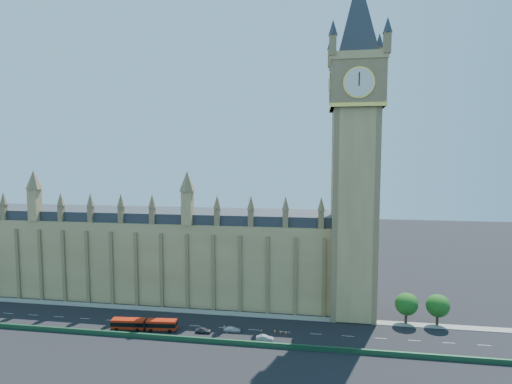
# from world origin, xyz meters

# --- Properties ---
(ground) EXTENTS (400.00, 400.00, 0.00)m
(ground) POSITION_xyz_m (0.00, 0.00, 0.00)
(ground) COLOR black
(ground) RESTS_ON ground
(palace_westminster) EXTENTS (120.00, 20.00, 28.00)m
(palace_westminster) POSITION_xyz_m (-25.00, 22.00, 13.86)
(palace_westminster) COLOR #A68350
(palace_westminster) RESTS_ON ground
(elizabeth_tower) EXTENTS (20.59, 20.59, 105.00)m
(elizabeth_tower) POSITION_xyz_m (38.00, 13.99, 54.56)
(elizabeth_tower) COLOR #A68350
(elizabeth_tower) RESTS_ON ground
(bridge_parapet) EXTENTS (160.00, 0.60, 1.20)m
(bridge_parapet) POSITION_xyz_m (0.00, -9.00, 0.60)
(bridge_parapet) COLOR #1E4C2D
(bridge_parapet) RESTS_ON ground
(kerb_north) EXTENTS (160.00, 3.00, 0.16)m
(kerb_north) POSITION_xyz_m (0.00, 9.50, 0.08)
(kerb_north) COLOR gray
(kerb_north) RESTS_ON ground
(tree_east_near) EXTENTS (6.00, 6.00, 8.50)m
(tree_east_near) POSITION_xyz_m (52.22, 10.08, 5.64)
(tree_east_near) COLOR #382619
(tree_east_near) RESTS_ON ground
(tree_east_far) EXTENTS (6.00, 6.00, 8.50)m
(tree_east_far) POSITION_xyz_m (60.22, 10.08, 5.64)
(tree_east_far) COLOR #382619
(tree_east_far) RESTS_ON ground
(red_bus) EXTENTS (17.22, 3.99, 2.90)m
(red_bus) POSITION_xyz_m (-16.29, -4.64, 1.53)
(red_bus) COLOR #B5210C
(red_bus) RESTS_ON ground
(car_grey) EXTENTS (4.05, 1.72, 1.36)m
(car_grey) POSITION_xyz_m (-0.60, -3.78, 0.68)
(car_grey) COLOR #3B3D42
(car_grey) RESTS_ON ground
(car_silver) EXTENTS (4.34, 1.67, 1.41)m
(car_silver) POSITION_xyz_m (15.57, -5.89, 0.70)
(car_silver) COLOR #A1A4A9
(car_silver) RESTS_ON ground
(car_white) EXTENTS (4.63, 2.06, 1.32)m
(car_white) POSITION_xyz_m (6.59, -2.04, 0.66)
(car_white) COLOR silver
(car_white) RESTS_ON ground
(cone_a) EXTENTS (0.44, 0.44, 0.65)m
(cone_a) POSITION_xyz_m (19.06, -0.89, 0.32)
(cone_a) COLOR black
(cone_a) RESTS_ON ground
(cone_b) EXTENTS (0.46, 0.46, 0.62)m
(cone_b) POSITION_xyz_m (14.00, -0.73, 0.30)
(cone_b) COLOR black
(cone_b) RESTS_ON ground
(cone_c) EXTENTS (0.59, 0.59, 0.80)m
(cone_c) POSITION_xyz_m (20.43, -1.31, 0.40)
(cone_c) COLOR black
(cone_c) RESTS_ON ground
(cone_d) EXTENTS (0.55, 0.55, 0.74)m
(cone_d) POSITION_xyz_m (17.53, -0.70, 0.36)
(cone_d) COLOR black
(cone_d) RESTS_ON ground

